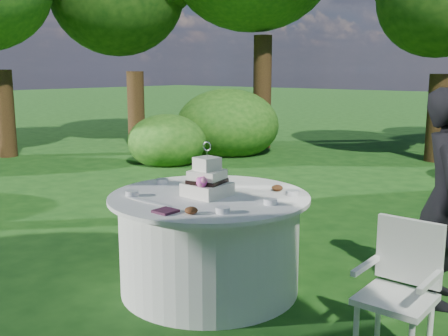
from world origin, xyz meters
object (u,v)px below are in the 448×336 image
at_px(napkins, 165,211).
at_px(chair, 401,283).
at_px(cake, 207,181).
at_px(guest, 446,198).
at_px(table, 209,242).

xyz_separation_m(napkins, chair, (1.47, 0.45, -0.26)).
bearing_deg(cake, guest, 33.57).
distance_m(napkins, chair, 1.56).
height_order(napkins, chair, chair).
bearing_deg(chair, guest, 95.33).
bearing_deg(napkins, guest, 47.83).
bearing_deg(chair, table, 175.48).
xyz_separation_m(napkins, table, (-0.11, 0.57, -0.39)).
height_order(table, cake, cake).
xyz_separation_m(table, cake, (0.01, -0.03, 0.50)).
relative_size(table, cake, 3.69).
xyz_separation_m(guest, chair, (0.10, -1.07, -0.29)).
relative_size(napkins, cake, 0.33).
bearing_deg(napkins, cake, 100.54).
bearing_deg(guest, table, 100.64).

